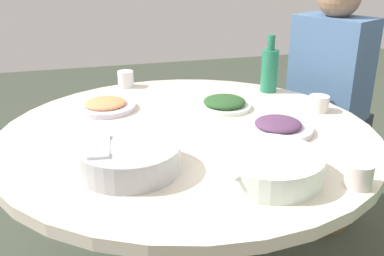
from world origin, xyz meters
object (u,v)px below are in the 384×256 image
tea_cup_side (359,175)px  soup_bowl (268,167)px  dish_greens (224,103)px  round_dining_table (188,165)px  tea_cup_far (126,79)px  rice_bowl (129,158)px  diner_right (330,74)px  dish_shrimp (105,105)px  stool_for_diner_right (318,177)px  tea_cup_near (319,104)px  dish_eggplant (278,126)px  green_bottle (269,69)px

tea_cup_side → soup_bowl: bearing=-28.0°
dish_greens → round_dining_table: bearing=42.2°
round_dining_table → tea_cup_far: size_ratio=17.84×
tea_cup_far → rice_bowl: bearing=83.0°
dish_greens → soup_bowl: bearing=82.2°
diner_right → rice_bowl: bearing=31.8°
round_dining_table → diner_right: size_ratio=1.70×
soup_bowl → dish_shrimp: soup_bowl is taller
round_dining_table → diner_right: diner_right is taller
tea_cup_far → diner_right: (-0.93, 0.19, 0.01)m
rice_bowl → stool_for_diner_right: (-1.03, -0.64, -0.54)m
soup_bowl → dish_greens: bearing=-97.8°
diner_right → stool_for_diner_right: bearing=180.0°
soup_bowl → tea_cup_far: size_ratio=4.05×
tea_cup_near → tea_cup_side: size_ratio=1.08×
dish_eggplant → dish_greens: bearing=-70.7°
soup_bowl → dish_eggplant: size_ratio=1.24×
stool_for_diner_right → diner_right: bearing=0.0°
dish_shrimp → tea_cup_side: 0.98m
green_bottle → tea_cup_side: 0.85m
dish_shrimp → tea_cup_side: tea_cup_side is taller
round_dining_table → tea_cup_side: 0.62m
dish_greens → stool_for_diner_right: (-0.60, -0.21, -0.52)m
green_bottle → tea_cup_far: green_bottle is taller
dish_greens → diner_right: bearing=-160.4°
diner_right → round_dining_table: bearing=26.2°
soup_bowl → dish_shrimp: (0.37, -0.68, -0.02)m
dish_eggplant → tea_cup_far: tea_cup_far is taller
dish_eggplant → stool_for_diner_right: size_ratio=0.52×
rice_bowl → green_bottle: (-0.69, -0.59, 0.06)m
stool_for_diner_right → tea_cup_near: bearing=52.6°
dish_shrimp → diner_right: bearing=-174.5°
soup_bowl → dish_shrimp: 0.77m
green_bottle → tea_cup_far: size_ratio=3.41×
tea_cup_far → tea_cup_side: (-0.46, 1.08, -0.00)m
green_bottle → tea_cup_side: bearing=80.9°
rice_bowl → soup_bowl: 0.38m
tea_cup_near → stool_for_diner_right: size_ratio=0.17×
round_dining_table → tea_cup_near: (-0.53, -0.05, 0.17)m
dish_eggplant → stool_for_diner_right: dish_eggplant is taller
tea_cup_near → tea_cup_side: tea_cup_side is taller
tea_cup_far → diner_right: bearing=168.5°
soup_bowl → dish_greens: 0.57m
soup_bowl → diner_right: 1.03m
dish_greens → stool_for_diner_right: size_ratio=0.46×
rice_bowl → diner_right: diner_right is taller
soup_bowl → tea_cup_near: size_ratio=3.84×
soup_bowl → diner_right: diner_right is taller
dish_shrimp → diner_right: (-1.04, -0.10, 0.03)m
dish_greens → tea_cup_near: size_ratio=2.71×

